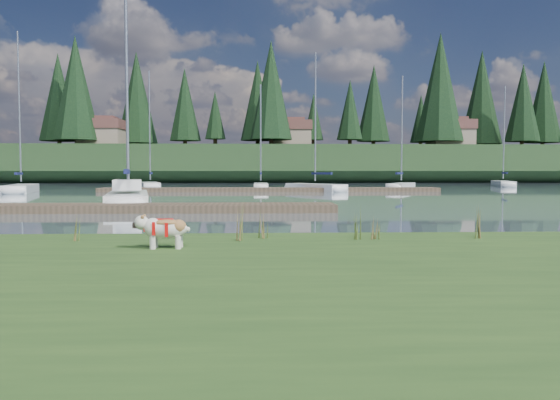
{
  "coord_description": "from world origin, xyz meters",
  "views": [
    {
      "loc": [
        1.0,
        -12.1,
        1.55
      ],
      "look_at": [
        1.48,
        -0.5,
        0.94
      ],
      "focal_mm": 35.0,
      "sensor_mm": 36.0,
      "label": 1
    }
  ],
  "objects": [
    {
      "name": "house_1",
      "position": [
        6.0,
        71.0,
        7.31
      ],
      "size": [
        6.3,
        5.3,
        4.65
      ],
      "color": "gray",
      "rests_on": "ridge"
    },
    {
      "name": "bulldog",
      "position": [
        -0.45,
        -3.55,
        0.67
      ],
      "size": [
        0.85,
        0.37,
        0.51
      ],
      "rotation": [
        0.0,
        0.0,
        3.14
      ],
      "color": "silver",
      "rests_on": "bank"
    },
    {
      "name": "weed_2",
      "position": [
        2.78,
        -2.64,
        0.63
      ],
      "size": [
        0.17,
        0.14,
        0.67
      ],
      "color": "#475B23",
      "rests_on": "bank"
    },
    {
      "name": "ground",
      "position": [
        0.0,
        30.0,
        0.0
      ],
      "size": [
        200.0,
        200.0,
        0.0
      ],
      "primitive_type": "plane",
      "color": "slate",
      "rests_on": "ground"
    },
    {
      "name": "conifer_3",
      "position": [
        -10.0,
        72.0,
        11.74
      ],
      "size": [
        4.84,
        4.84,
        12.25
      ],
      "color": "#382619",
      "rests_on": "ridge"
    },
    {
      "name": "dock_near",
      "position": [
        -4.0,
        9.0,
        0.15
      ],
      "size": [
        16.0,
        2.0,
        0.3
      ],
      "primitive_type": "cube",
      "color": "#4C3D2C",
      "rests_on": "ground"
    },
    {
      "name": "sailboat_main",
      "position": [
        -5.17,
        14.26,
        0.42
      ],
      "size": [
        3.49,
        8.93,
        12.61
      ],
      "rotation": [
        0.0,
        0.0,
        1.78
      ],
      "color": "white",
      "rests_on": "ground"
    },
    {
      "name": "sailboat_bg_3",
      "position": [
        5.31,
        31.83,
        0.33
      ],
      "size": [
        4.86,
        7.29,
        11.07
      ],
      "rotation": [
        0.0,
        0.0,
        2.07
      ],
      "color": "white",
      "rests_on": "ground"
    },
    {
      "name": "weed_0",
      "position": [
        0.74,
        -2.63,
        0.65
      ],
      "size": [
        0.17,
        0.14,
        0.71
      ],
      "color": "#475B23",
      "rests_on": "bank"
    },
    {
      "name": "dock_far",
      "position": [
        2.0,
        30.0,
        0.15
      ],
      "size": [
        26.0,
        2.2,
        0.3
      ],
      "primitive_type": "cube",
      "color": "#4C3D2C",
      "rests_on": "ground"
    },
    {
      "name": "weed_5",
      "position": [
        4.98,
        -2.48,
        0.65
      ],
      "size": [
        0.17,
        0.14,
        0.72
      ],
      "color": "#475B23",
      "rests_on": "bank"
    },
    {
      "name": "conifer_4",
      "position": [
        3.0,
        66.0,
        13.09
      ],
      "size": [
        6.16,
        6.16,
        15.1
      ],
      "color": "#382619",
      "rests_on": "ridge"
    },
    {
      "name": "sailboat_bg_4",
      "position": [
        13.53,
        34.4,
        0.33
      ],
      "size": [
        4.08,
        6.37,
        9.75
      ],
      "rotation": [
        0.0,
        0.0,
        1.1
      ],
      "color": "white",
      "rests_on": "ground"
    },
    {
      "name": "weed_1",
      "position": [
        1.14,
        -2.37,
        0.57
      ],
      "size": [
        0.17,
        0.14,
        0.52
      ],
      "color": "#475B23",
      "rests_on": "bank"
    },
    {
      "name": "house_2",
      "position": [
        30.0,
        69.0,
        7.31
      ],
      "size": [
        6.3,
        5.3,
        4.65
      ],
      "color": "gray",
      "rests_on": "ridge"
    },
    {
      "name": "weed_4",
      "position": [
        3.11,
        -2.59,
        0.52
      ],
      "size": [
        0.17,
        0.14,
        0.42
      ],
      "color": "#475B23",
      "rests_on": "bank"
    },
    {
      "name": "conifer_6",
      "position": [
        28.0,
        68.0,
        13.99
      ],
      "size": [
        7.04,
        7.04,
        17.0
      ],
      "color": "#382619",
      "rests_on": "ridge"
    },
    {
      "name": "bank",
      "position": [
        0.0,
        -6.0,
        0.17
      ],
      "size": [
        60.0,
        9.0,
        0.35
      ],
      "primitive_type": "cube",
      "color": "#2F4F1E",
      "rests_on": "ground"
    },
    {
      "name": "conifer_7",
      "position": [
        42.0,
        71.0,
        12.19
      ],
      "size": [
        5.28,
        5.28,
        13.2
      ],
      "color": "#382619",
      "rests_on": "ridge"
    },
    {
      "name": "conifer_5",
      "position": [
        15.0,
        70.0,
        10.83
      ],
      "size": [
        3.96,
        3.96,
        10.35
      ],
      "color": "#382619",
      "rests_on": "ridge"
    },
    {
      "name": "sailboat_bg_1",
      "position": [
        -8.87,
        38.5,
        0.33
      ],
      "size": [
        3.09,
        7.26,
        10.74
      ],
      "rotation": [
        0.0,
        0.0,
        1.82
      ],
      "color": "white",
      "rests_on": "ground"
    },
    {
      "name": "sailboat_bg_2",
      "position": [
        1.29,
        33.94,
        0.34
      ],
      "size": [
        1.17,
        5.75,
        8.88
      ],
      "rotation": [
        0.0,
        0.0,
        1.58
      ],
      "color": "white",
      "rests_on": "ground"
    },
    {
      "name": "sailboat_bg_5",
      "position": [
        26.76,
        44.26,
        0.32
      ],
      "size": [
        3.26,
        7.42,
        10.51
      ],
      "rotation": [
        0.0,
        0.0,
        1.31
      ],
      "color": "white",
      "rests_on": "ground"
    },
    {
      "name": "house_0",
      "position": [
        -22.0,
        70.0,
        7.31
      ],
      "size": [
        6.3,
        5.3,
        4.65
      ],
      "color": "gray",
      "rests_on": "ridge"
    },
    {
      "name": "conifer_2",
      "position": [
        -25.0,
        68.0,
        13.54
      ],
      "size": [
        6.6,
        6.6,
        16.05
      ],
      "color": "#382619",
      "rests_on": "ridge"
    },
    {
      "name": "weed_3",
      "position": [
        -2.15,
        -2.58,
        0.55
      ],
      "size": [
        0.17,
        0.14,
        0.48
      ],
      "color": "#475B23",
      "rests_on": "bank"
    },
    {
      "name": "mud_lip",
      "position": [
        0.0,
        -1.6,
        0.07
      ],
      "size": [
        60.0,
        0.5,
        0.14
      ],
      "primitive_type": "cube",
      "color": "#33281C",
      "rests_on": "ground"
    },
    {
      "name": "sailboat_bg_0",
      "position": [
        -16.76,
        29.94,
        0.32
      ],
      "size": [
        3.71,
        8.42,
        11.97
      ],
      "rotation": [
        0.0,
        0.0,
        1.83
      ],
      "color": "white",
      "rests_on": "ground"
    },
    {
      "name": "ridge",
      "position": [
        0.0,
        73.0,
        2.5
      ],
      "size": [
        200.0,
        20.0,
        5.0
      ],
      "primitive_type": "cube",
      "color": "black",
      "rests_on": "ground"
    }
  ]
}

